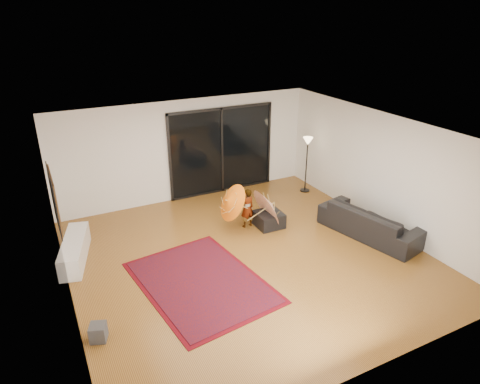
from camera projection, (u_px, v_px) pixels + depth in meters
floor at (248, 257)px, 9.03m from camera, size 7.00×7.00×0.00m
ceiling at (249, 133)px, 7.95m from camera, size 7.00×7.00×0.00m
wall_back at (187, 150)px, 11.35m from camera, size 7.00×0.00×7.00m
wall_front at (373, 298)px, 5.63m from camera, size 7.00×0.00×7.00m
wall_left at (61, 239)px, 7.04m from camera, size 0.00×7.00×7.00m
wall_right at (381, 171)px, 9.94m from camera, size 0.00×7.00×7.00m
sliding_door at (222, 151)px, 11.80m from camera, size 3.06×0.07×2.40m
painting at (54, 200)px, 7.75m from camera, size 0.04×1.28×1.08m
media_console at (75, 250)px, 8.85m from camera, size 0.83×1.70×0.46m
speaker at (98, 332)px, 6.75m from camera, size 0.32×0.32×0.29m
persian_rug at (201, 282)px, 8.20m from camera, size 2.44×3.16×0.02m
sofa at (371, 221)px, 9.77m from camera, size 1.44×2.53×0.70m
ottoman at (269, 219)px, 10.24m from camera, size 0.63×0.63×0.35m
floor_lamp at (307, 149)px, 11.76m from camera, size 0.27×0.27×1.58m
child at (247, 208)px, 10.10m from camera, size 0.37×0.26×0.97m
parasol_orange at (227, 204)px, 9.73m from camera, size 0.60×0.89×0.90m
parasol_white at (272, 205)px, 10.21m from camera, size 0.57×0.99×0.99m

